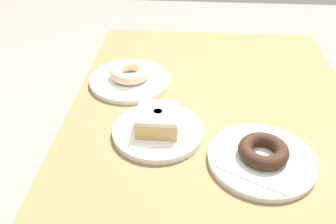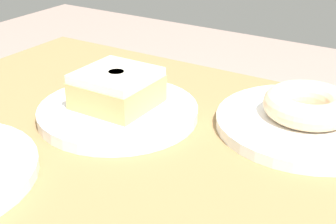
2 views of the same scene
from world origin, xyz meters
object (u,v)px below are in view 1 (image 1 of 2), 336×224
plate_glazed_square (158,131)px  donut_chocolate_ring (263,151)px  plate_chocolate_ring (262,159)px  donut_glazed_square (158,119)px  plate_sugar_ring (130,80)px  donut_sugar_ring (130,72)px

plate_glazed_square → donut_chocolate_ring: bearing=-108.9°
plate_chocolate_ring → donut_glazed_square: (0.08, 0.23, 0.03)m
donut_glazed_square → plate_sugar_ring: 0.25m
donut_glazed_square → plate_sugar_ring: (0.22, 0.10, -0.03)m
donut_chocolate_ring → plate_glazed_square: bearing=71.1°
donut_chocolate_ring → donut_sugar_ring: 0.45m
plate_glazed_square → donut_glazed_square: (0.00, 0.00, 0.03)m
plate_chocolate_ring → donut_sugar_ring: bearing=47.6°
donut_chocolate_ring → donut_glazed_square: (0.08, 0.23, 0.01)m
donut_chocolate_ring → donut_sugar_ring: donut_sugar_ring is taller
plate_sugar_ring → plate_chocolate_ring: bearing=-132.4°
donut_chocolate_ring → plate_chocolate_ring: bearing=0.0°
plate_glazed_square → plate_sugar_ring: size_ratio=0.93×
donut_sugar_ring → plate_glazed_square: bearing=-155.5°
donut_chocolate_ring → donut_glazed_square: bearing=71.1°
plate_chocolate_ring → plate_glazed_square: bearing=71.1°
plate_sugar_ring → plate_glazed_square: bearing=-155.5°
donut_glazed_square → plate_chocolate_ring: bearing=-108.9°
plate_chocolate_ring → donut_sugar_ring: donut_sugar_ring is taller
plate_glazed_square → donut_sugar_ring: donut_sugar_ring is taller
plate_glazed_square → plate_chocolate_ring: bearing=-108.9°
plate_glazed_square → donut_glazed_square: size_ratio=2.25×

